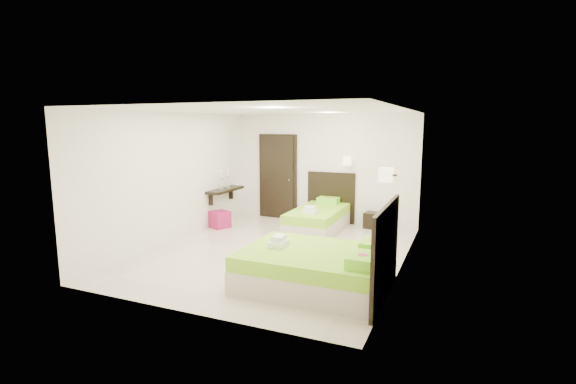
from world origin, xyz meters
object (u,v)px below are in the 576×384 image
at_px(bed_single, 319,218).
at_px(nightstand, 374,220).
at_px(bed_double, 320,267).
at_px(ottoman, 220,219).

xyz_separation_m(bed_single, nightstand, (1.08, 0.71, -0.11)).
distance_m(bed_double, ottoman, 4.13).
height_order(bed_single, ottoman, bed_single).
bearing_deg(bed_single, ottoman, -163.61).
height_order(bed_single, bed_double, bed_double).
distance_m(bed_single, ottoman, 2.29).
bearing_deg(bed_double, bed_single, 109.02).
bearing_deg(bed_double, nightstand, 90.06).
relative_size(bed_single, ottoman, 5.11).
xyz_separation_m(bed_double, nightstand, (-0.00, 3.85, -0.13)).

